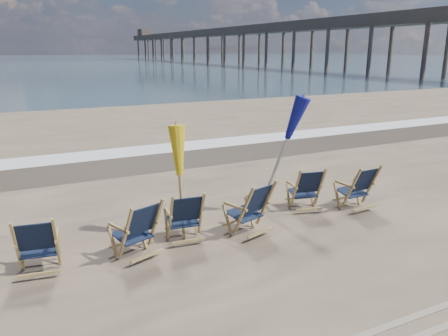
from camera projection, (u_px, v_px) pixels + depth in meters
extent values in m
plane|color=#3A5260|center=(19.00, 61.00, 117.96)|extent=(400.00, 400.00, 0.00)
cube|color=silver|center=(142.00, 150.00, 14.31)|extent=(200.00, 1.40, 0.01)
cube|color=#42362A|center=(156.00, 160.00, 13.01)|extent=(200.00, 2.60, 0.00)
cylinder|color=tan|center=(180.00, 184.00, 7.50)|extent=(0.06, 0.06, 1.96)
cone|color=yellow|center=(180.00, 155.00, 7.37)|extent=(0.30, 0.30, 0.85)
cylinder|color=#A5A5AD|center=(279.00, 154.00, 8.60)|extent=(0.06, 0.06, 2.45)
cone|color=navy|center=(280.00, 116.00, 8.40)|extent=(0.30, 0.30, 0.85)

